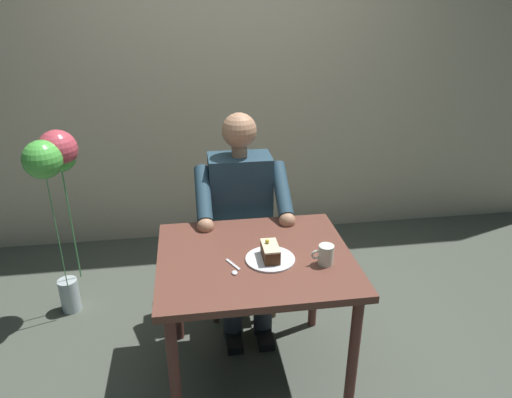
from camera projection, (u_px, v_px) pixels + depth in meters
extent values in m
plane|color=#474D43|center=(255.00, 371.00, 2.49)|extent=(14.00, 14.00, 0.00)
cube|color=beige|center=(222.00, 47.00, 3.38)|extent=(6.40, 0.12, 3.00)
cube|color=brown|center=(255.00, 259.00, 2.20)|extent=(0.92, 0.79, 0.04)
cylinder|color=brown|center=(353.00, 357.00, 2.10)|extent=(0.05, 0.05, 0.70)
cylinder|color=brown|center=(174.00, 377.00, 1.99)|extent=(0.05, 0.05, 0.70)
cylinder|color=brown|center=(315.00, 276.00, 2.70)|extent=(0.05, 0.05, 0.70)
cylinder|color=brown|center=(176.00, 287.00, 2.59)|extent=(0.05, 0.05, 0.70)
cube|color=brown|center=(241.00, 246.00, 2.88)|extent=(0.42, 0.42, 0.04)
cube|color=brown|center=(237.00, 198.00, 2.95)|extent=(0.38, 0.04, 0.45)
cylinder|color=brown|center=(274.00, 288.00, 2.83)|extent=(0.04, 0.04, 0.42)
cylinder|color=brown|center=(215.00, 293.00, 2.78)|extent=(0.04, 0.04, 0.42)
cylinder|color=brown|center=(264.00, 258.00, 3.15)|extent=(0.04, 0.04, 0.42)
cylinder|color=brown|center=(211.00, 262.00, 3.11)|extent=(0.04, 0.04, 0.42)
cube|color=#264152|center=(240.00, 202.00, 2.74)|extent=(0.36, 0.22, 0.58)
sphere|color=tan|center=(239.00, 130.00, 2.56)|extent=(0.20, 0.20, 0.20)
cylinder|color=tan|center=(239.00, 151.00, 2.61)|extent=(0.09, 0.09, 0.06)
cylinder|color=#264152|center=(282.00, 189.00, 2.59)|extent=(0.08, 0.33, 0.26)
sphere|color=tan|center=(287.00, 220.00, 2.49)|extent=(0.09, 0.09, 0.09)
cylinder|color=#264152|center=(203.00, 194.00, 2.53)|extent=(0.08, 0.33, 0.26)
sphere|color=tan|center=(205.00, 226.00, 2.43)|extent=(0.09, 0.09, 0.09)
cylinder|color=#282E36|center=(258.00, 256.00, 2.77)|extent=(0.13, 0.38, 0.14)
cylinder|color=#282E36|center=(228.00, 259.00, 2.74)|extent=(0.13, 0.38, 0.14)
cylinder|color=#282E36|center=(263.00, 305.00, 2.69)|extent=(0.11, 0.11, 0.40)
cube|color=black|center=(264.00, 335.00, 2.71)|extent=(0.09, 0.22, 0.05)
cylinder|color=#282E36|center=(232.00, 307.00, 2.67)|extent=(0.11, 0.11, 0.40)
cube|color=black|center=(234.00, 338.00, 2.69)|extent=(0.09, 0.22, 0.05)
cylinder|color=white|center=(270.00, 259.00, 2.16)|extent=(0.23, 0.23, 0.01)
cube|color=#482713|center=(270.00, 252.00, 2.14)|extent=(0.07, 0.14, 0.06)
cube|color=beige|center=(270.00, 246.00, 2.13)|extent=(0.07, 0.14, 0.01)
sphere|color=gold|center=(267.00, 241.00, 2.14)|extent=(0.02, 0.02, 0.02)
cylinder|color=silver|center=(326.00, 255.00, 2.11)|extent=(0.07, 0.07, 0.10)
torus|color=silver|center=(316.00, 255.00, 2.10)|extent=(0.05, 0.01, 0.05)
cylinder|color=black|center=(327.00, 247.00, 2.09)|extent=(0.06, 0.06, 0.01)
cube|color=silver|center=(233.00, 265.00, 2.12)|extent=(0.06, 0.10, 0.01)
ellipsoid|color=silver|center=(235.00, 273.00, 2.05)|extent=(0.03, 0.04, 0.01)
cylinder|color=#B2C1C6|center=(70.00, 295.00, 2.93)|extent=(0.12, 0.12, 0.22)
sphere|color=#4CC847|center=(59.00, 156.00, 2.60)|extent=(0.19, 0.19, 0.19)
cylinder|color=#4C9956|center=(72.00, 227.00, 2.78)|extent=(0.01, 0.01, 0.71)
sphere|color=#50BD46|center=(43.00, 160.00, 2.49)|extent=(0.21, 0.21, 0.21)
cylinder|color=#4C9956|center=(58.00, 235.00, 2.68)|extent=(0.01, 0.01, 0.71)
sphere|color=#D14655|center=(58.00, 149.00, 2.58)|extent=(0.22, 0.22, 0.22)
cylinder|color=#4C9956|center=(71.00, 225.00, 2.78)|extent=(0.01, 0.01, 0.73)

